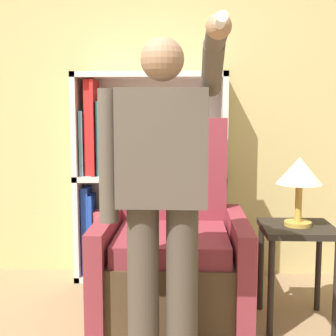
{
  "coord_description": "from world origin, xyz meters",
  "views": [
    {
      "loc": [
        0.38,
        -1.56,
        1.25
      ],
      "look_at": [
        0.28,
        0.87,
        0.96
      ],
      "focal_mm": 50.0,
      "sensor_mm": 36.0,
      "label": 1
    }
  ],
  "objects_px": {
    "armchair": "(173,254)",
    "side_table": "(297,244)",
    "table_lamp": "(300,174)",
    "bookcase": "(133,183)",
    "person_standing": "(162,190)"
  },
  "relations": [
    {
      "from": "armchair",
      "to": "side_table",
      "type": "bearing_deg",
      "value": -9.07
    },
    {
      "from": "table_lamp",
      "to": "side_table",
      "type": "bearing_deg",
      "value": 180.0
    },
    {
      "from": "table_lamp",
      "to": "armchair",
      "type": "bearing_deg",
      "value": 170.93
    },
    {
      "from": "armchair",
      "to": "side_table",
      "type": "distance_m",
      "value": 0.75
    },
    {
      "from": "bookcase",
      "to": "person_standing",
      "type": "distance_m",
      "value": 1.37
    },
    {
      "from": "bookcase",
      "to": "table_lamp",
      "type": "distance_m",
      "value": 1.29
    },
    {
      "from": "bookcase",
      "to": "armchair",
      "type": "bearing_deg",
      "value": -62.9
    },
    {
      "from": "armchair",
      "to": "side_table",
      "type": "relative_size",
      "value": 2.05
    },
    {
      "from": "armchair",
      "to": "table_lamp",
      "type": "relative_size",
      "value": 3.0
    },
    {
      "from": "armchair",
      "to": "side_table",
      "type": "height_order",
      "value": "armchair"
    },
    {
      "from": "side_table",
      "to": "table_lamp",
      "type": "bearing_deg",
      "value": 0.0
    },
    {
      "from": "armchair",
      "to": "person_standing",
      "type": "distance_m",
      "value": 0.89
    },
    {
      "from": "person_standing",
      "to": "table_lamp",
      "type": "distance_m",
      "value": 0.97
    },
    {
      "from": "person_standing",
      "to": "side_table",
      "type": "height_order",
      "value": "person_standing"
    },
    {
      "from": "side_table",
      "to": "bookcase",
      "type": "bearing_deg",
      "value": 145.17
    }
  ]
}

